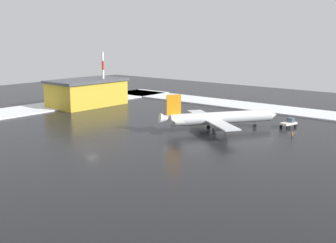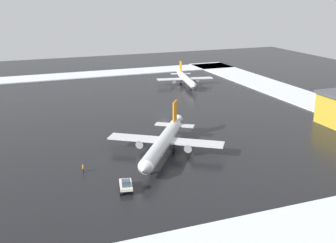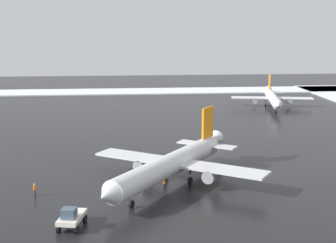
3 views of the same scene
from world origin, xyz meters
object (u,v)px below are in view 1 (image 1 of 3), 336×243
ground_crew_beside_wing (225,126)px  ground_crew_mid_apron (292,135)px  airplane_parked_starboard (218,118)px  antenna_mast (103,79)px  pushback_tug (289,123)px  cargo_hangar (87,92)px

ground_crew_beside_wing → ground_crew_mid_apron: same height
airplane_parked_starboard → antenna_mast: bearing=115.4°
pushback_tug → ground_crew_beside_wing: (12.29, -11.24, -0.31)m
antenna_mast → ground_crew_beside_wing: bearing=82.8°
airplane_parked_starboard → ground_crew_beside_wing: 2.81m
ground_crew_mid_apron → cargo_hangar: 72.35m
ground_crew_mid_apron → antenna_mast: bearing=-12.7°
airplane_parked_starboard → cargo_hangar: airplane_parked_starboard is taller
antenna_mast → cargo_hangar: bearing=-31.7°
cargo_hangar → airplane_parked_starboard: bearing=87.1°
airplane_parked_starboard → ground_crew_beside_wing: size_ratio=15.94×
airplane_parked_starboard → pushback_tug: 18.59m
airplane_parked_starboard → antenna_mast: antenna_mast is taller
airplane_parked_starboard → pushback_tug: bearing=-7.3°
ground_crew_mid_apron → antenna_mast: size_ratio=0.10×
ground_crew_mid_apron → cargo_hangar: (-0.61, -72.27, 3.47)m
ground_crew_mid_apron → pushback_tug: bearing=-71.0°
pushback_tug → antenna_mast: antenna_mast is taller
airplane_parked_starboard → ground_crew_beside_wing: airplane_parked_starboard is taller
airplane_parked_starboard → cargo_hangar: size_ratio=1.08×
ground_crew_mid_apron → cargo_hangar: bearing=-8.8°
ground_crew_beside_wing → antenna_mast: (-6.67, -52.44, 7.89)m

